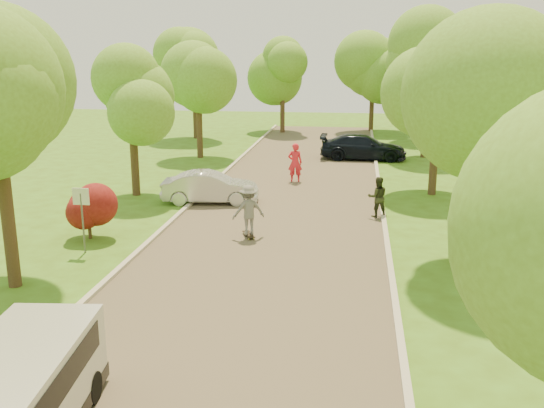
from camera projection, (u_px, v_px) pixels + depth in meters
The scene contains 23 objects.
ground at pixel (234, 314), 15.25m from camera, with size 100.00×100.00×0.00m, color #3F6117.
road at pixel (276, 225), 22.92m from camera, with size 8.00×60.00×0.01m, color #4C4438.
curb_left at pixel (173, 220), 23.45m from camera, with size 0.18×60.00×0.12m, color #B2AD9E.
curb_right at pixel (385, 228), 22.36m from camera, with size 0.18×60.00×0.12m, color #B2AD9E.
street_sign at pixel (82, 207), 19.48m from camera, with size 0.55×0.06×2.17m.
red_shrub at pixel (88, 208), 21.10m from camera, with size 1.70×1.70×1.95m.
tree_l_mida at pixel (2, 101), 15.77m from camera, with size 4.71×4.60×7.39m.
tree_l_midb at pixel (135, 93), 26.54m from camera, with size 4.30×4.20×6.62m.
tree_l_far at pixel (201, 66), 35.85m from camera, with size 4.92×4.80×7.79m.
tree_r_mida at pixel (501, 82), 17.71m from camera, with size 5.13×5.00×7.95m.
tree_r_midb at pixel (443, 87), 26.57m from camera, with size 4.51×4.40×7.01m.
tree_r_far at pixel (433, 60), 35.83m from camera, with size 5.33×5.20×8.34m.
tree_bg_a at pixel (197, 65), 43.88m from camera, with size 5.12×5.00×7.72m.
tree_bg_b at pixel (434, 62), 43.44m from camera, with size 5.12×5.00×7.95m.
tree_bg_c at pixel (285, 68), 46.98m from camera, with size 4.92×4.80×7.33m.
tree_bg_d at pixel (376, 64), 47.88m from camera, with size 5.12×5.00×7.72m.
minivan at pixel (13, 403), 9.89m from camera, with size 2.25×4.68×1.68m.
silver_sedan at pixel (210, 187), 26.13m from camera, with size 1.44×4.14×1.36m, color #B8B8BD.
dark_sedan at pixel (363, 147), 36.39m from camera, with size 2.09×5.14×1.49m, color black.
longboard at pixel (249, 234), 21.48m from camera, with size 0.61×0.93×0.11m.
skateboarder at pixel (248, 210), 21.25m from camera, with size 1.15×0.66×1.78m, color slate.
person_striped at pixel (295, 163), 30.19m from camera, with size 0.71×0.47×1.95m, color red.
person_olive at pixel (378, 197), 23.89m from camera, with size 0.79×0.61×1.62m, color #282E1B.
Camera 1 is at (2.91, -13.80, 6.50)m, focal length 40.00 mm.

